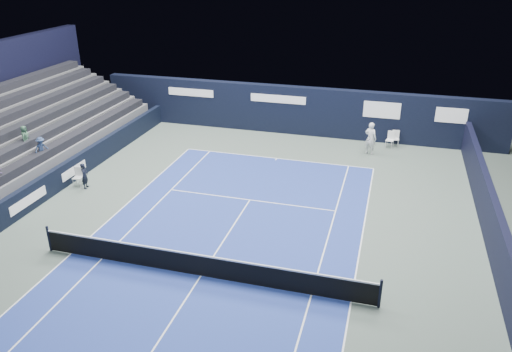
{
  "coord_description": "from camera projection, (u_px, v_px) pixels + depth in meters",
  "views": [
    {
      "loc": [
        6.09,
        -14.07,
        10.92
      ],
      "look_at": [
        0.3,
        6.42,
        1.3
      ],
      "focal_mm": 35.0,
      "sensor_mm": 36.0,
      "label": 1
    }
  ],
  "objects": [
    {
      "name": "court_markings",
      "position": [
        201.0,
        276.0,
        18.34
      ],
      "size": [
        11.03,
        23.83,
        0.0
      ],
      "color": "white",
      "rests_on": "court_surface"
    },
    {
      "name": "ground",
      "position": [
        219.0,
        248.0,
        20.1
      ],
      "size": [
        48.0,
        48.0,
        0.0
      ],
      "primitive_type": "plane",
      "color": "#4A584E",
      "rests_on": "ground"
    },
    {
      "name": "court_surface",
      "position": [
        201.0,
        276.0,
        18.34
      ],
      "size": [
        10.97,
        23.77,
        0.01
      ],
      "primitive_type": "cube",
      "color": "navy",
      "rests_on": "ground"
    },
    {
      "name": "folding_chair_back_b",
      "position": [
        395.0,
        137.0,
        30.43
      ],
      "size": [
        0.46,
        0.44,
        0.97
      ],
      "rotation": [
        0.0,
        0.0,
        0.07
      ],
      "color": "white",
      "rests_on": "ground"
    },
    {
      "name": "tennis_player",
      "position": [
        370.0,
        138.0,
        29.03
      ],
      "size": [
        0.83,
        0.96,
        1.93
      ],
      "color": "white",
      "rests_on": "ground"
    },
    {
      "name": "folding_chair_back_a",
      "position": [
        391.0,
        136.0,
        30.21
      ],
      "size": [
        0.53,
        0.56,
        1.0
      ],
      "rotation": [
        0.0,
        0.0,
        -0.25
      ],
      "color": "white",
      "rests_on": "ground"
    },
    {
      "name": "line_judge",
      "position": [
        85.0,
        176.0,
        24.93
      ],
      "size": [
        0.4,
        0.53,
        1.33
      ],
      "primitive_type": "imported",
      "rotation": [
        0.0,
        0.0,
        1.75
      ],
      "color": "black",
      "rests_on": "ground"
    },
    {
      "name": "enclosure_wall_right",
      "position": [
        490.0,
        216.0,
        20.63
      ],
      "size": [
        0.3,
        22.0,
        1.8
      ],
      "primitive_type": "cube",
      "color": "black",
      "rests_on": "ground"
    },
    {
      "name": "line_judge_chair",
      "position": [
        78.0,
        175.0,
        25.27
      ],
      "size": [
        0.49,
        0.48,
        0.97
      ],
      "rotation": [
        0.0,
        0.0,
        0.16
      ],
      "color": "silver",
      "rests_on": "ground"
    },
    {
      "name": "tennis_net",
      "position": [
        200.0,
        265.0,
        18.13
      ],
      "size": [
        12.9,
        0.1,
        1.1
      ],
      "color": "black",
      "rests_on": "ground"
    },
    {
      "name": "spectator_stand",
      "position": [
        18.0,
        133.0,
        26.96
      ],
      "size": [
        6.0,
        18.0,
        6.4
      ],
      "color": "#4D4D50",
      "rests_on": "ground"
    },
    {
      "name": "back_sponsor_wall",
      "position": [
        294.0,
        110.0,
        32.17
      ],
      "size": [
        26.0,
        0.63,
        3.1
      ],
      "color": "black",
      "rests_on": "ground"
    },
    {
      "name": "side_barrier_left",
      "position": [
        71.0,
        170.0,
        25.69
      ],
      "size": [
        0.33,
        22.0,
        1.2
      ],
      "color": "black",
      "rests_on": "ground"
    }
  ]
}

